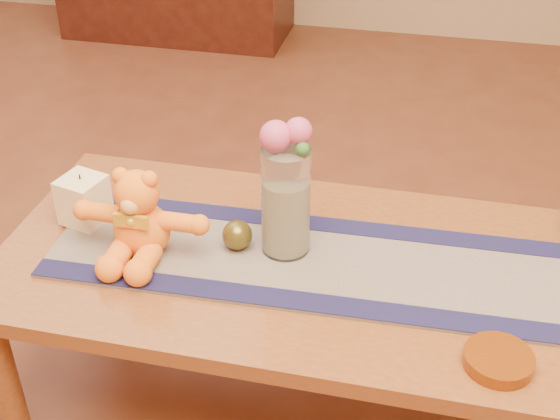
% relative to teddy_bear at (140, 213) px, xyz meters
% --- Properties ---
extents(floor, '(5.50, 5.50, 0.00)m').
position_rel_teddy_bear_xyz_m(floor, '(0.36, 0.05, -0.56)').
color(floor, '#5A2B19').
rests_on(floor, ground).
extents(coffee_table_top, '(1.40, 0.70, 0.04)m').
position_rel_teddy_bear_xyz_m(coffee_table_top, '(0.36, 0.05, -0.13)').
color(coffee_table_top, brown).
rests_on(coffee_table_top, floor).
extents(table_leg_fl, '(0.07, 0.07, 0.41)m').
position_rel_teddy_bear_xyz_m(table_leg_fl, '(-0.28, -0.24, -0.35)').
color(table_leg_fl, brown).
rests_on(table_leg_fl, floor).
extents(table_leg_bl, '(0.07, 0.07, 0.41)m').
position_rel_teddy_bear_xyz_m(table_leg_bl, '(-0.28, 0.34, -0.35)').
color(table_leg_bl, brown).
rests_on(table_leg_bl, floor).
extents(persian_runner, '(1.21, 0.39, 0.01)m').
position_rel_teddy_bear_xyz_m(persian_runner, '(0.39, 0.05, -0.10)').
color(persian_runner, '#181B43').
rests_on(persian_runner, coffee_table_top).
extents(runner_border_near, '(1.20, 0.10, 0.00)m').
position_rel_teddy_bear_xyz_m(runner_border_near, '(0.39, -0.10, -0.10)').
color(runner_border_near, '#16153F').
rests_on(runner_border_near, persian_runner).
extents(runner_border_far, '(1.20, 0.10, 0.00)m').
position_rel_teddy_bear_xyz_m(runner_border_far, '(0.38, 0.19, -0.10)').
color(runner_border_far, '#16153F').
rests_on(runner_border_far, persian_runner).
extents(teddy_bear, '(0.30, 0.25, 0.20)m').
position_rel_teddy_bear_xyz_m(teddy_bear, '(0.00, 0.00, 0.00)').
color(teddy_bear, orange).
rests_on(teddy_bear, persian_runner).
extents(pillar_candle, '(0.12, 0.12, 0.12)m').
position_rel_teddy_bear_xyz_m(pillar_candle, '(-0.18, 0.08, -0.04)').
color(pillar_candle, '#FFE4BB').
rests_on(pillar_candle, persian_runner).
extents(candle_wick, '(0.00, 0.00, 0.01)m').
position_rel_teddy_bear_xyz_m(candle_wick, '(-0.18, 0.08, 0.02)').
color(candle_wick, black).
rests_on(candle_wick, pillar_candle).
extents(glass_vase, '(0.11, 0.11, 0.26)m').
position_rel_teddy_bear_xyz_m(glass_vase, '(0.32, 0.08, 0.03)').
color(glass_vase, silver).
rests_on(glass_vase, persian_runner).
extents(potpourri_fill, '(0.09, 0.09, 0.18)m').
position_rel_teddy_bear_xyz_m(potpourri_fill, '(0.32, 0.08, -0.01)').
color(potpourri_fill, beige).
rests_on(potpourri_fill, glass_vase).
extents(rose_left, '(0.07, 0.07, 0.07)m').
position_rel_teddy_bear_xyz_m(rose_left, '(0.30, 0.07, 0.19)').
color(rose_left, '#C64679').
rests_on(rose_left, glass_vase).
extents(rose_right, '(0.06, 0.06, 0.06)m').
position_rel_teddy_bear_xyz_m(rose_right, '(0.34, 0.08, 0.20)').
color(rose_right, '#C64679').
rests_on(rose_right, glass_vase).
extents(blue_flower_back, '(0.04, 0.04, 0.04)m').
position_rel_teddy_bear_xyz_m(blue_flower_back, '(0.33, 0.11, 0.19)').
color(blue_flower_back, '#4F4FAB').
rests_on(blue_flower_back, glass_vase).
extents(blue_flower_side, '(0.04, 0.04, 0.04)m').
position_rel_teddy_bear_xyz_m(blue_flower_side, '(0.29, 0.10, 0.18)').
color(blue_flower_side, '#4F4FAB').
rests_on(blue_flower_side, glass_vase).
extents(leaf_sprig, '(0.03, 0.03, 0.03)m').
position_rel_teddy_bear_xyz_m(leaf_sprig, '(0.36, 0.06, 0.18)').
color(leaf_sprig, '#33662D').
rests_on(leaf_sprig, glass_vase).
extents(bronze_ball, '(0.07, 0.07, 0.07)m').
position_rel_teddy_bear_xyz_m(bronze_ball, '(0.21, 0.06, -0.07)').
color(bronze_ball, brown).
rests_on(bronze_ball, persian_runner).
extents(amber_dish, '(0.15, 0.15, 0.03)m').
position_rel_teddy_bear_xyz_m(amber_dish, '(0.79, -0.19, -0.09)').
color(amber_dish, '#BF5914').
rests_on(amber_dish, coffee_table_top).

